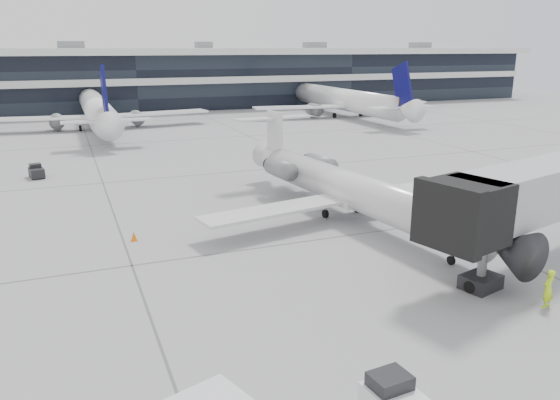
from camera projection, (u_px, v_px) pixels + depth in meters
name	position (u px, v px, depth m)	size (l,w,h in m)	color
ground	(301.00, 242.00, 33.06)	(220.00, 220.00, 0.00)	gray
terminal	(129.00, 81.00, 105.04)	(170.00, 22.00, 10.00)	black
bg_jet_center	(98.00, 128.00, 79.40)	(32.00, 40.00, 9.60)	white
bg_jet_right	(342.00, 116.00, 93.64)	(32.00, 40.00, 9.60)	white
regional_jet	(351.00, 189.00, 36.96)	(21.73, 27.12, 6.26)	silver
ramp_worker	(548.00, 289.00, 24.55)	(0.67, 0.44, 1.84)	#CBFF1A
traffic_cone	(134.00, 236.00, 33.22)	(0.50, 0.50, 0.58)	orange
far_tug	(36.00, 172.00, 49.20)	(1.47, 2.10, 1.23)	black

